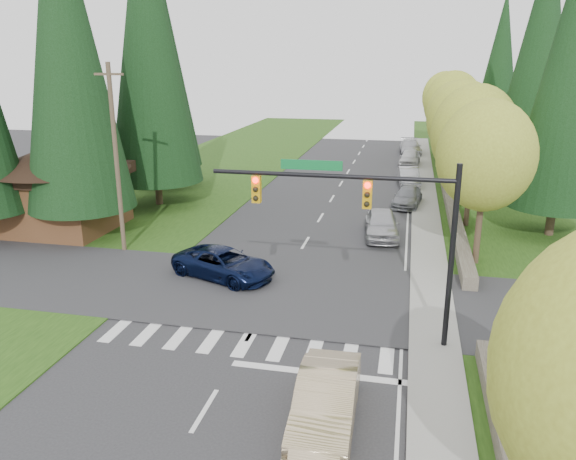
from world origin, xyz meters
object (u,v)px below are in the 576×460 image
(parked_car_b, at_px, (408,197))
(parked_car_e, at_px, (410,147))
(parked_car_a, at_px, (382,224))
(parked_car_c, at_px, (409,177))
(suv_navy, at_px, (224,264))
(parked_car_d, at_px, (410,158))
(sedan_champagne, at_px, (326,401))

(parked_car_b, bearing_deg, parked_car_e, 97.13)
(parked_car_a, relative_size, parked_car_c, 1.05)
(suv_navy, bearing_deg, parked_car_c, 1.06)
(parked_car_b, distance_m, parked_car_d, 16.45)
(parked_car_a, bearing_deg, parked_car_b, 74.48)
(sedan_champagne, relative_size, suv_navy, 0.93)
(sedan_champagne, xyz_separation_m, parked_car_e, (1.95, 50.13, -0.00))
(sedan_champagne, relative_size, parked_car_c, 1.06)
(parked_car_c, distance_m, parked_car_d, 9.52)
(parked_car_c, relative_size, parked_car_e, 0.83)
(suv_navy, relative_size, parked_car_e, 0.95)
(suv_navy, height_order, parked_car_b, suv_navy)
(parked_car_d, height_order, parked_car_e, parked_car_d)
(sedan_champagne, distance_m, parked_car_a, 18.49)
(sedan_champagne, xyz_separation_m, parked_car_a, (0.55, 18.48, 0.02))
(parked_car_b, bearing_deg, suv_navy, -110.50)
(sedan_champagne, height_order, parked_car_a, parked_car_a)
(parked_car_e, bearing_deg, parked_car_d, -94.56)
(suv_navy, bearing_deg, sedan_champagne, -126.58)
(parked_car_b, relative_size, parked_car_d, 0.95)
(parked_car_c, height_order, parked_car_e, parked_car_e)
(parked_car_c, distance_m, parked_car_e, 16.78)
(parked_car_d, bearing_deg, sedan_champagne, -88.46)
(suv_navy, bearing_deg, parked_car_a, -19.54)
(parked_car_d, bearing_deg, parked_car_b, -85.86)
(parked_car_b, relative_size, parked_car_c, 0.97)
(suv_navy, distance_m, parked_car_c, 24.55)
(parked_car_a, bearing_deg, suv_navy, -136.24)
(parked_car_a, relative_size, parked_car_d, 1.03)
(sedan_champagne, distance_m, parked_car_b, 26.50)
(parked_car_a, xyz_separation_m, parked_car_c, (1.40, 14.87, -0.07))
(parked_car_c, bearing_deg, suv_navy, -116.18)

